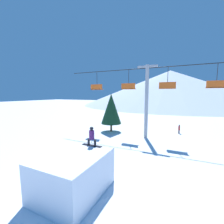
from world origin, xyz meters
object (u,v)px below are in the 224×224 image
object	(u,v)px
snow_ramp	(74,174)
distant_skier	(179,129)
snowboarder	(92,136)
pine_tree_near	(111,109)

from	to	relation	value
snow_ramp	distant_skier	world-z (taller)	snow_ramp
distant_skier	snowboarder	bearing A→B (deg)	-108.53
pine_tree_near	distant_skier	world-z (taller)	pine_tree_near
snowboarder	pine_tree_near	distance (m)	12.23
snow_ramp	distant_skier	size ratio (longest dim) A/B	3.17
pine_tree_near	snowboarder	bearing A→B (deg)	-70.28
snow_ramp	pine_tree_near	world-z (taller)	pine_tree_near
snowboarder	snow_ramp	bearing A→B (deg)	-94.30
snowboarder	pine_tree_near	bearing A→B (deg)	109.72
snowboarder	pine_tree_near	xyz separation A→B (m)	(-4.12, 11.50, 0.57)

